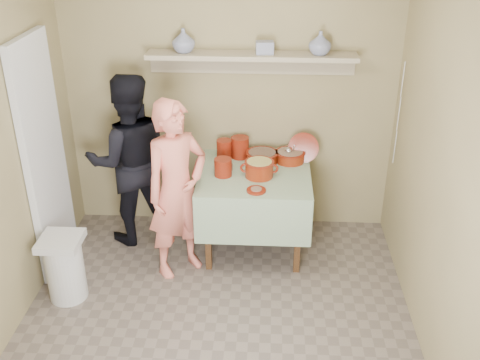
# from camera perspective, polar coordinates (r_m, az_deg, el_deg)

# --- Properties ---
(ground) EXTENTS (3.50, 3.50, 0.00)m
(ground) POSITION_cam_1_polar(r_m,az_deg,el_deg) (4.28, -2.67, -16.02)
(ground) COLOR #695C53
(ground) RESTS_ON ground
(tile_panel) EXTENTS (0.06, 0.70, 2.00)m
(tile_panel) POSITION_cam_1_polar(r_m,az_deg,el_deg) (4.85, -19.22, 2.07)
(tile_panel) COLOR silver
(tile_panel) RESTS_ON ground
(plate_stack_a) EXTENTS (0.14, 0.14, 0.18)m
(plate_stack_a) POSITION_cam_1_polar(r_m,az_deg,el_deg) (5.12, -1.61, 3.12)
(plate_stack_a) COLOR #66180C
(plate_stack_a) RESTS_ON serving_table
(plate_stack_b) EXTENTS (0.16, 0.16, 0.20)m
(plate_stack_b) POSITION_cam_1_polar(r_m,az_deg,el_deg) (5.15, 0.01, 3.34)
(plate_stack_b) COLOR #66180C
(plate_stack_b) RESTS_ON serving_table
(bowl_stack) EXTENTS (0.15, 0.15, 0.15)m
(bowl_stack) POSITION_cam_1_polar(r_m,az_deg,el_deg) (4.81, -1.73, 1.31)
(bowl_stack) COLOR #66180C
(bowl_stack) RESTS_ON serving_table
(empty_bowl) EXTENTS (0.16, 0.16, 0.05)m
(empty_bowl) POSITION_cam_1_polar(r_m,az_deg,el_deg) (4.94, -1.69, 1.34)
(empty_bowl) COLOR #66180C
(empty_bowl) RESTS_ON serving_table
(propped_lid) EXTENTS (0.29, 0.14, 0.26)m
(propped_lid) POSITION_cam_1_polar(r_m,az_deg,el_deg) (5.11, 6.46, 3.27)
(propped_lid) COLOR #66180C
(propped_lid) RESTS_ON serving_table
(vase_right) EXTENTS (0.20, 0.20, 0.20)m
(vase_right) POSITION_cam_1_polar(r_m,az_deg,el_deg) (4.87, 8.14, 13.61)
(vase_right) COLOR navy
(vase_right) RESTS_ON wall_shelf
(vase_left) EXTENTS (0.27, 0.27, 0.20)m
(vase_left) POSITION_cam_1_polar(r_m,az_deg,el_deg) (4.92, -5.77, 13.92)
(vase_left) COLOR navy
(vase_left) RESTS_ON wall_shelf
(ceramic_box) EXTENTS (0.16, 0.12, 0.11)m
(ceramic_box) POSITION_cam_1_polar(r_m,az_deg,el_deg) (4.87, 2.52, 13.29)
(ceramic_box) COLOR navy
(ceramic_box) RESTS_ON wall_shelf
(person_cook) EXTENTS (0.67, 0.65, 1.54)m
(person_cook) POSITION_cam_1_polar(r_m,az_deg,el_deg) (4.61, -6.40, -1.02)
(person_cook) COLOR #E67563
(person_cook) RESTS_ON ground
(person_helper) EXTENTS (0.93, 0.82, 1.60)m
(person_helper) POSITION_cam_1_polar(r_m,az_deg,el_deg) (5.13, -11.12, 1.97)
(person_helper) COLOR black
(person_helper) RESTS_ON ground
(room_shell) EXTENTS (3.04, 3.54, 2.62)m
(room_shell) POSITION_cam_1_polar(r_m,az_deg,el_deg) (3.40, -3.24, 4.29)
(room_shell) COLOR #95875B
(room_shell) RESTS_ON ground
(serving_table) EXTENTS (0.97, 0.97, 0.76)m
(serving_table) POSITION_cam_1_polar(r_m,az_deg,el_deg) (4.95, 1.50, -0.44)
(serving_table) COLOR #4C2D16
(serving_table) RESTS_ON ground
(cazuela_meat_a) EXTENTS (0.30, 0.30, 0.10)m
(cazuela_meat_a) POSITION_cam_1_polar(r_m,az_deg,el_deg) (5.07, 2.25, 2.45)
(cazuela_meat_a) COLOR #661809
(cazuela_meat_a) RESTS_ON serving_table
(cazuela_meat_b) EXTENTS (0.28, 0.28, 0.10)m
(cazuela_meat_b) POSITION_cam_1_polar(r_m,az_deg,el_deg) (5.10, 5.11, 2.50)
(cazuela_meat_b) COLOR #661809
(cazuela_meat_b) RESTS_ON serving_table
(ladle) EXTENTS (0.08, 0.26, 0.19)m
(ladle) POSITION_cam_1_polar(r_m,az_deg,el_deg) (5.06, 4.98, 2.98)
(ladle) COLOR silver
(ladle) RESTS_ON cazuela_meat_b
(cazuela_rice) EXTENTS (0.33, 0.25, 0.14)m
(cazuela_rice) POSITION_cam_1_polar(r_m,az_deg,el_deg) (4.79, 1.97, 1.28)
(cazuela_rice) COLOR #661809
(cazuela_rice) RESTS_ON serving_table
(front_plate) EXTENTS (0.16, 0.16, 0.03)m
(front_plate) POSITION_cam_1_polar(r_m,az_deg,el_deg) (4.58, 1.66, -1.03)
(front_plate) COLOR #66180C
(front_plate) RESTS_ON serving_table
(wall_shelf) EXTENTS (1.80, 0.25, 0.21)m
(wall_shelf) POSITION_cam_1_polar(r_m,az_deg,el_deg) (4.93, 1.19, 12.31)
(wall_shelf) COLOR tan
(wall_shelf) RESTS_ON room_shell
(trash_bin) EXTENTS (0.32, 0.32, 0.56)m
(trash_bin) POSITION_cam_1_polar(r_m,az_deg,el_deg) (4.71, -17.36, -8.46)
(trash_bin) COLOR silver
(trash_bin) RESTS_ON ground
(electrical_cord) EXTENTS (0.01, 0.05, 0.90)m
(electrical_cord) POSITION_cam_1_polar(r_m,az_deg,el_deg) (5.01, 15.83, 6.46)
(electrical_cord) COLOR silver
(electrical_cord) RESTS_ON wall_shelf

